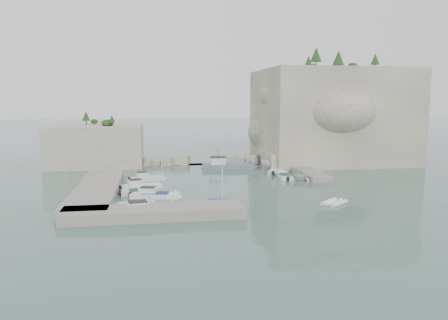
{
  "coord_description": "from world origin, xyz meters",
  "views": [
    {
      "loc": [
        -9.85,
        -55.36,
        11.92
      ],
      "look_at": [
        0.0,
        6.0,
        3.0
      ],
      "focal_mm": 35.0,
      "sensor_mm": 36.0,
      "label": 1
    }
  ],
  "objects": [
    {
      "name": "motorboat_c",
      "position": [
        -11.84,
        -1.3,
        0.0
      ],
      "size": [
        5.16,
        2.49,
        0.7
      ],
      "primitive_type": null,
      "rotation": [
        0.0,
        0.0,
        0.14
      ],
      "color": "silver",
      "rests_on": "ground"
    },
    {
      "name": "quay_west",
      "position": [
        -17.0,
        -1.0,
        0.55
      ],
      "size": [
        5.0,
        24.0,
        1.1
      ],
      "primitive_type": "cube",
      "color": "#9E9689",
      "rests_on": "ground"
    },
    {
      "name": "ledge_east",
      "position": [
        13.5,
        10.0,
        0.4
      ],
      "size": [
        3.0,
        16.0,
        0.8
      ],
      "primitive_type": "cube",
      "color": "#9E9689",
      "rests_on": "ground"
    },
    {
      "name": "motorboat_d",
      "position": [
        -9.91,
        -3.53,
        0.0
      ],
      "size": [
        6.55,
        3.2,
        1.4
      ],
      "primitive_type": null,
      "rotation": [
        0.0,
        0.0,
        -0.22
      ],
      "color": "white",
      "rests_on": "ground"
    },
    {
      "name": "vegetation",
      "position": [
        17.83,
        24.4,
        17.93
      ],
      "size": [
        53.48,
        13.88,
        13.4
      ],
      "color": "#1E4219",
      "rests_on": "ground"
    },
    {
      "name": "tender_east_c",
      "position": [
        9.39,
        11.45,
        0.0
      ],
      "size": [
        4.13,
        5.89,
        0.7
      ],
      "primitive_type": null,
      "rotation": [
        0.0,
        0.0,
        1.12
      ],
      "color": "silver",
      "rests_on": "ground"
    },
    {
      "name": "motorboat_f",
      "position": [
        -10.77,
        -10.35,
        0.0
      ],
      "size": [
        7.21,
        3.26,
        1.4
      ],
      "primitive_type": null,
      "rotation": [
        0.0,
        0.0,
        0.18
      ],
      "color": "silver",
      "rests_on": "ground"
    },
    {
      "name": "cliff_east",
      "position": [
        23.0,
        23.0,
        8.5
      ],
      "size": [
        26.0,
        22.0,
        17.0
      ],
      "primitive_type": "cube",
      "color": "beige",
      "rests_on": "ground"
    },
    {
      "name": "tender_east_d",
      "position": [
        10.15,
        14.27,
        0.0
      ],
      "size": [
        5.44,
        2.97,
        1.99
      ],
      "primitive_type": "imported",
      "rotation": [
        0.0,
        0.0,
        1.36
      ],
      "color": "white",
      "rests_on": "ground"
    },
    {
      "name": "motorboat_b",
      "position": [
        -11.68,
        2.07,
        0.0
      ],
      "size": [
        6.03,
        3.2,
        1.4
      ],
      "primitive_type": null,
      "rotation": [
        0.0,
        0.0,
        0.24
      ],
      "color": "white",
      "rests_on": "ground"
    },
    {
      "name": "tender_east_b",
      "position": [
        9.25,
        6.41,
        0.0
      ],
      "size": [
        2.08,
        4.94,
        0.7
      ],
      "primitive_type": null,
      "rotation": [
        0.0,
        0.0,
        1.48
      ],
      "color": "white",
      "rests_on": "ground"
    },
    {
      "name": "outcrop_west",
      "position": [
        -20.0,
        25.0,
        3.5
      ],
      "size": [
        16.0,
        14.0,
        7.0
      ],
      "primitive_type": "cube",
      "color": "beige",
      "rests_on": "ground"
    },
    {
      "name": "breakwater",
      "position": [
        -1.0,
        22.0,
        0.7
      ],
      "size": [
        28.0,
        3.0,
        1.4
      ],
      "primitive_type": "cube",
      "color": "beige",
      "rests_on": "ground"
    },
    {
      "name": "motorboat_e",
      "position": [
        -12.05,
        -7.87,
        0.0
      ],
      "size": [
        4.92,
        3.2,
        0.7
      ],
      "primitive_type": null,
      "rotation": [
        0.0,
        0.0,
        0.32
      ],
      "color": "silver",
      "rests_on": "ground"
    },
    {
      "name": "ground",
      "position": [
        0.0,
        0.0,
        0.0
      ],
      "size": [
        400.0,
        400.0,
        0.0
      ],
      "primitive_type": "plane",
      "color": "#466A5F",
      "rests_on": "ground"
    },
    {
      "name": "work_boat",
      "position": [
        2.38,
        16.25,
        0.0
      ],
      "size": [
        9.77,
        3.56,
        2.2
      ],
      "primitive_type": null,
      "rotation": [
        0.0,
        0.0,
        -0.08
      ],
      "color": "slate",
      "rests_on": "ground"
    },
    {
      "name": "rowboat_mast",
      "position": [
        -2.64,
        -9.35,
        2.61
      ],
      "size": [
        0.1,
        0.1,
        4.2
      ],
      "primitive_type": "cylinder",
      "color": "white",
      "rests_on": "rowboat"
    },
    {
      "name": "motorboat_a",
      "position": [
        -10.95,
        7.77,
        0.0
      ],
      "size": [
        5.69,
        2.56,
        1.4
      ],
      "primitive_type": null,
      "rotation": [
        0.0,
        0.0,
        0.18
      ],
      "color": "silver",
      "rests_on": "ground"
    },
    {
      "name": "tender_east_a",
      "position": [
        11.4,
        4.39,
        0.0
      ],
      "size": [
        3.98,
        3.53,
        1.93
      ],
      "primitive_type": "imported",
      "rotation": [
        0.0,
        0.0,
        1.67
      ],
      "color": "white",
      "rests_on": "ground"
    },
    {
      "name": "quay_south",
      "position": [
        -10.0,
        -12.5,
        0.55
      ],
      "size": [
        18.0,
        4.0,
        1.1
      ],
      "primitive_type": "cube",
      "color": "#9E9689",
      "rests_on": "ground"
    },
    {
      "name": "inflatable_dinghy",
      "position": [
        10.05,
        -9.9,
        0.0
      ],
      "size": [
        3.72,
        3.43,
        0.44
      ],
      "primitive_type": null,
      "rotation": [
        0.0,
        0.0,
        0.67
      ],
      "color": "white",
      "rests_on": "ground"
    },
    {
      "name": "rowboat",
      "position": [
        -2.64,
        -9.35,
        0.0
      ],
      "size": [
        5.49,
        4.33,
        1.03
      ],
      "primitive_type": "imported",
      "rotation": [
        0.0,
        0.0,
        1.74
      ],
      "color": "silver",
      "rests_on": "ground"
    },
    {
      "name": "cliff_terrace",
      "position": [
        13.0,
        18.0,
        1.25
      ],
      "size": [
        8.0,
        10.0,
        2.5
      ],
      "primitive_type": "cube",
      "color": "beige",
      "rests_on": "ground"
    }
  ]
}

